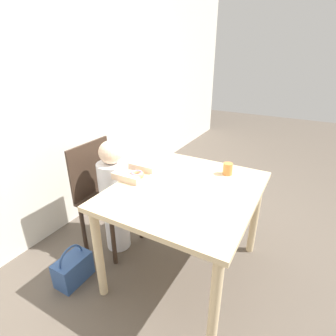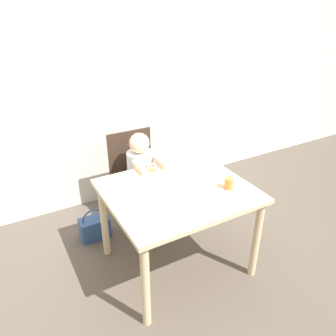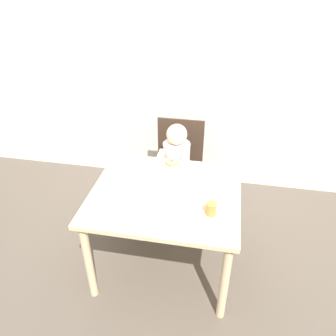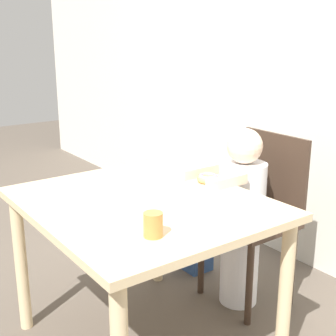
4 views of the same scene
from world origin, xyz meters
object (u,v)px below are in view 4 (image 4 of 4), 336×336
child_figure (241,218)px  donut (208,178)px  cup (153,225)px  handbag (191,250)px  chair (257,214)px

child_figure → donut: (-0.00, -0.24, 0.27)m
child_figure → cup: (0.37, -0.82, 0.29)m
handbag → cup: size_ratio=3.48×
child_figure → handbag: child_figure is taller
donut → chair: bearing=89.6°
cup → donut: bearing=122.7°
donut → handbag: bearing=149.2°
handbag → cup: cup is taller
chair → cup: chair is taller
handbag → cup: 1.39m
cup → handbag: bearing=134.6°
donut → handbag: (-0.48, 0.28, -0.66)m
chair → donut: chair is taller
child_figure → handbag: 0.62m
child_figure → handbag: (-0.48, 0.05, -0.39)m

